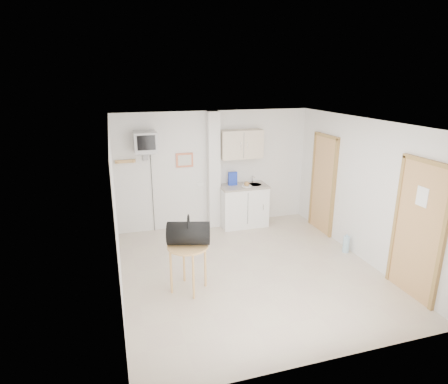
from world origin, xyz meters
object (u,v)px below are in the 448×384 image
object	(u,v)px
duffel_bag	(189,233)
water_bottle	(346,244)
round_table	(188,252)
crt_television	(145,143)

from	to	relation	value
duffel_bag	water_bottle	world-z (taller)	duffel_bag
round_table	duffel_bag	bearing A→B (deg)	54.71
round_table	duffel_bag	distance (m)	0.29
round_table	water_bottle	size ratio (longest dim) A/B	2.11
crt_television	round_table	xyz separation A→B (m)	(0.34, -2.31, -1.29)
round_table	duffel_bag	size ratio (longest dim) A/B	1.06
crt_television	duffel_bag	size ratio (longest dim) A/B	3.05
round_table	water_bottle	xyz separation A→B (m)	(3.09, 0.43, -0.48)
duffel_bag	crt_television	bearing A→B (deg)	114.94
crt_television	duffel_bag	xyz separation A→B (m)	(0.37, -2.27, -1.01)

